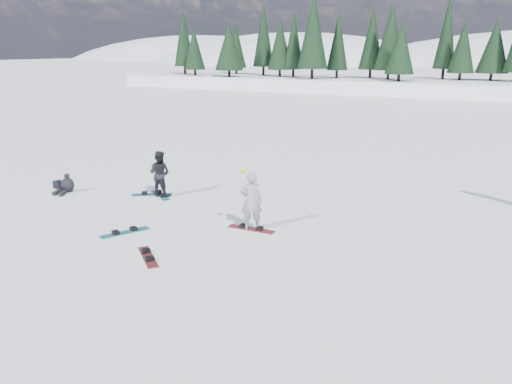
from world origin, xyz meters
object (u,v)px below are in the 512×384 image
snowboard_loose_b (148,257)px  seated_rider (67,185)px  snowboarder_woman (251,201)px  snowboard_loose_a (125,233)px  snowboarder_man (160,174)px  snowboard_loose_c (152,195)px  gear_bag (59,185)px

snowboard_loose_b → seated_rider: bearing=-167.3°
snowboarder_woman → snowboard_loose_a: snowboarder_woman is taller
snowboarder_woman → seated_rider: (-8.27, 0.38, -0.64)m
snowboarder_man → seated_rider: 3.78m
seated_rider → snowboard_loose_c: seated_rider is taller
seated_rider → snowboard_loose_a: seated_rider is taller
snowboarder_woman → snowboard_loose_c: bearing=-48.5°
snowboard_loose_b → snowboard_loose_a: 2.13m
gear_bag → seated_rider: bearing=-19.5°
snowboarder_man → seated_rider: (-3.51, -1.28, -0.58)m
snowboarder_woman → snowboard_loose_c: 5.44m
snowboarder_woman → snowboarder_man: size_ratio=1.15×
snowboarder_man → snowboard_loose_a: bearing=105.0°
snowboarder_man → gear_bag: 4.40m
snowboard_loose_a → snowboarder_woman: bearing=-31.2°
snowboarder_man → snowboard_loose_c: bearing=4.5°
snowboarder_man → snowboard_loose_c: size_ratio=1.15×
snowboarder_woman → seated_rider: 8.30m
gear_bag → snowboard_loose_c: 3.97m
gear_bag → snowboard_loose_a: bearing=-24.9°
gear_bag → snowboard_loose_b: gear_bag is taller
snowboarder_man → snowboard_loose_b: snowboarder_man is taller
snowboarder_man → gear_bag: bearing=6.7°
snowboard_loose_c → snowboard_loose_b: 5.99m
gear_bag → snowboard_loose_c: gear_bag is taller
snowboard_loose_a → snowboarder_man: bearing=49.1°
gear_bag → snowboard_loose_b: (7.51, -3.78, -0.14)m
seated_rider → snowboard_loose_b: size_ratio=0.64×
snowboarder_woman → snowboard_loose_b: 3.59m
snowboard_loose_c → snowboard_loose_a: 4.06m
seated_rider → gear_bag: bearing=141.1°
snowboarder_man → snowboard_loose_c: (-0.36, -0.07, -0.85)m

